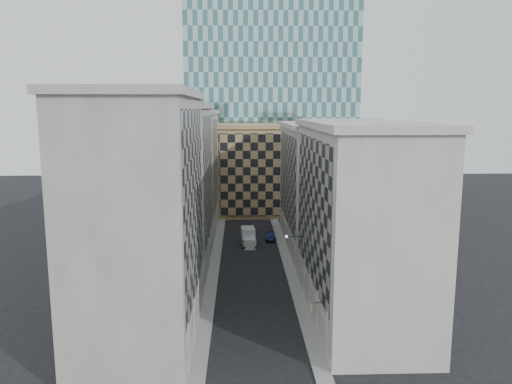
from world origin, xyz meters
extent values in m
cube|color=gray|center=(-5.25, 30.00, 0.07)|extent=(1.50, 100.00, 0.15)
cube|color=gray|center=(5.25, 30.00, 0.07)|extent=(1.50, 100.00, 0.15)
cube|color=gray|center=(-11.00, 11.00, 11.50)|extent=(10.00, 22.00, 23.00)
cube|color=gray|center=(-6.12, 11.00, 13.00)|extent=(0.25, 19.36, 18.00)
cube|color=gray|center=(-6.20, 11.00, 1.60)|extent=(0.45, 21.12, 3.20)
cube|color=gray|center=(-11.00, 11.00, 23.35)|extent=(10.80, 22.80, 0.70)
cylinder|color=gray|center=(-6.35, 2.75, 2.20)|extent=(0.90, 0.90, 4.40)
cylinder|color=gray|center=(-6.35, 8.25, 2.20)|extent=(0.90, 0.90, 4.40)
cylinder|color=gray|center=(-6.35, 13.75, 2.20)|extent=(0.90, 0.90, 4.40)
cylinder|color=gray|center=(-6.35, 19.25, 2.20)|extent=(0.90, 0.90, 4.40)
cube|color=#99978E|center=(-11.00, 33.00, 11.00)|extent=(10.00, 22.00, 22.00)
cube|color=gray|center=(-6.12, 33.00, 12.50)|extent=(0.25, 19.36, 17.00)
cube|color=#99978E|center=(-6.20, 33.00, 1.60)|extent=(0.45, 21.12, 3.20)
cube|color=#99978E|center=(-11.00, 33.00, 22.35)|extent=(10.80, 22.80, 0.70)
cylinder|color=#99978E|center=(-6.35, 24.75, 2.20)|extent=(0.90, 0.90, 4.40)
cylinder|color=#99978E|center=(-6.35, 30.25, 2.20)|extent=(0.90, 0.90, 4.40)
cylinder|color=#99978E|center=(-6.35, 35.75, 2.20)|extent=(0.90, 0.90, 4.40)
cylinder|color=#99978E|center=(-6.35, 41.25, 2.20)|extent=(0.90, 0.90, 4.40)
cube|color=gray|center=(-11.00, 55.00, 10.50)|extent=(10.00, 22.00, 21.00)
cube|color=gray|center=(-6.12, 55.00, 12.00)|extent=(0.25, 19.36, 16.00)
cube|color=gray|center=(-6.20, 55.00, 1.60)|extent=(0.45, 21.12, 3.20)
cube|color=gray|center=(-11.00, 55.00, 21.35)|extent=(10.80, 22.80, 0.70)
cylinder|color=gray|center=(-6.35, 46.75, 2.20)|extent=(0.90, 0.90, 4.40)
cylinder|color=gray|center=(-6.35, 52.25, 2.20)|extent=(0.90, 0.90, 4.40)
cylinder|color=gray|center=(-6.35, 57.75, 2.20)|extent=(0.90, 0.90, 4.40)
cylinder|color=gray|center=(-6.35, 63.25, 2.20)|extent=(0.90, 0.90, 4.40)
cube|color=#AAA69C|center=(11.00, 15.00, 10.00)|extent=(10.00, 26.00, 20.00)
cube|color=gray|center=(6.12, 15.00, 11.50)|extent=(0.25, 22.88, 15.00)
cube|color=#AAA69C|center=(6.20, 15.00, 1.60)|extent=(0.45, 24.96, 3.20)
cube|color=#AAA69C|center=(11.00, 15.00, 20.35)|extent=(10.80, 26.80, 0.70)
cylinder|color=#AAA69C|center=(6.35, 4.60, 2.20)|extent=(0.90, 0.90, 4.40)
cylinder|color=#AAA69C|center=(6.35, 9.80, 2.20)|extent=(0.90, 0.90, 4.40)
cylinder|color=#AAA69C|center=(6.35, 15.00, 2.20)|extent=(0.90, 0.90, 4.40)
cylinder|color=#AAA69C|center=(6.35, 20.20, 2.20)|extent=(0.90, 0.90, 4.40)
cylinder|color=#AAA69C|center=(6.35, 25.40, 2.20)|extent=(0.90, 0.90, 4.40)
cube|color=#AAA69C|center=(11.00, 42.00, 9.50)|extent=(10.00, 28.00, 19.00)
cube|color=gray|center=(6.12, 42.00, 11.00)|extent=(0.25, 24.64, 14.00)
cube|color=#AAA69C|center=(6.20, 42.00, 1.60)|extent=(0.45, 26.88, 3.20)
cube|color=#AAA69C|center=(11.00, 42.00, 19.35)|extent=(10.80, 28.80, 0.70)
cube|color=tan|center=(2.00, 68.00, 9.00)|extent=(16.00, 14.00, 18.00)
cube|color=tan|center=(2.00, 60.90, 9.00)|extent=(15.20, 0.25, 16.50)
cube|color=tan|center=(2.00, 68.00, 18.40)|extent=(16.80, 14.80, 0.80)
cube|color=#292420|center=(0.00, 82.00, 14.00)|extent=(6.00, 6.00, 28.00)
cube|color=#292420|center=(0.00, 82.00, 28.70)|extent=(7.00, 7.00, 1.40)
cone|color=#292420|center=(0.00, 82.00, 39.40)|extent=(7.20, 7.20, 20.00)
cylinder|color=gray|center=(-5.90, 4.00, 8.00)|extent=(0.10, 2.33, 2.33)
cylinder|color=gray|center=(-5.90, 8.00, 8.00)|extent=(0.10, 2.33, 2.33)
cylinder|color=black|center=(5.10, 24.00, 6.20)|extent=(1.80, 0.08, 0.08)
sphere|color=#FFE5B2|center=(4.20, 24.00, 6.20)|extent=(0.36, 0.36, 0.36)
cube|color=silver|center=(-0.13, 40.38, 0.82)|extent=(2.14, 2.31, 1.64)
cube|color=silver|center=(-0.29, 42.73, 1.41)|extent=(2.31, 3.41, 2.82)
cylinder|color=black|center=(-0.99, 39.59, 0.41)|extent=(0.33, 0.83, 0.82)
cylinder|color=black|center=(0.83, 39.71, 0.41)|extent=(0.33, 0.83, 0.82)
cylinder|color=black|center=(-1.27, 43.76, 0.41)|extent=(0.33, 0.83, 0.82)
cylinder|color=black|center=(0.54, 43.88, 0.41)|extent=(0.33, 0.83, 0.82)
imported|color=#10143A|center=(3.50, 45.41, 0.67)|extent=(1.71, 4.18, 1.35)
cylinder|color=black|center=(5.60, 7.40, 4.19)|extent=(0.77, 0.24, 0.06)
cube|color=beige|center=(4.90, 7.40, 3.80)|extent=(0.21, 0.68, 0.68)
camera|label=1|loc=(-1.61, -36.35, 22.03)|focal=35.00mm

